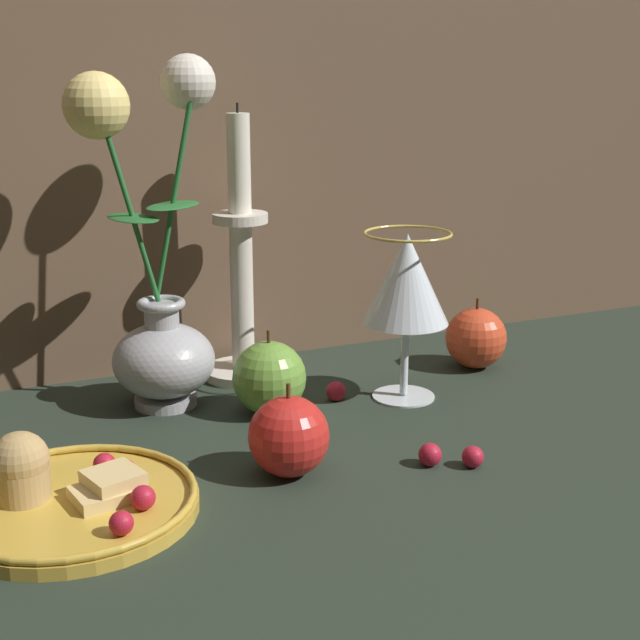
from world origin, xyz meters
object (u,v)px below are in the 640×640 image
(vase, at_px, (155,281))
(apple_near_glass, at_px, (289,436))
(candlestick, at_px, (243,279))
(apple_beside_vase, at_px, (476,338))
(wine_glass, at_px, (406,284))
(plate_with_pastries, at_px, (67,496))
(apple_at_table_edge, at_px, (269,378))

(vase, relative_size, apple_near_glass, 4.24)
(vase, bearing_deg, apple_near_glass, -73.86)
(candlestick, xyz_separation_m, apple_beside_vase, (0.24, -0.08, -0.07))
(apple_beside_vase, bearing_deg, vase, 175.09)
(wine_glass, relative_size, candlestick, 0.59)
(plate_with_pastries, height_order, apple_beside_vase, apple_beside_vase)
(apple_beside_vase, height_order, apple_near_glass, same)
(candlestick, height_order, apple_near_glass, candlestick)
(candlestick, distance_m, apple_near_glass, 0.26)
(apple_beside_vase, xyz_separation_m, apple_near_glass, (-0.29, -0.17, -0.00))
(apple_beside_vase, relative_size, apple_at_table_edge, 0.96)
(plate_with_pastries, xyz_separation_m, candlestick, (0.22, 0.24, 0.09))
(plate_with_pastries, xyz_separation_m, apple_beside_vase, (0.47, 0.16, 0.02))
(wine_glass, xyz_separation_m, apple_at_table_edge, (-0.14, 0.02, -0.08))
(vase, height_order, apple_near_glass, vase)
(apple_beside_vase, distance_m, apple_at_table_edge, 0.26)
(wine_glass, distance_m, apple_beside_vase, 0.15)
(wine_glass, relative_size, apple_at_table_edge, 2.03)
(vase, bearing_deg, apple_at_table_edge, -35.60)
(wine_glass, bearing_deg, apple_beside_vase, 23.10)
(vase, relative_size, apple_beside_vase, 4.21)
(vase, xyz_separation_m, apple_at_table_edge, (0.09, -0.06, -0.09))
(plate_with_pastries, bearing_deg, apple_near_glass, -1.95)
(candlestick, bearing_deg, apple_at_table_edge, -96.80)
(apple_near_glass, bearing_deg, vase, 106.14)
(candlestick, xyz_separation_m, apple_near_glass, (-0.05, -0.24, -0.07))
(vase, distance_m, plate_with_pastries, 0.25)
(apple_at_table_edge, bearing_deg, apple_beside_vase, 7.76)
(wine_glass, relative_size, apple_beside_vase, 2.13)
(wine_glass, bearing_deg, plate_with_pastries, -162.24)
(vase, distance_m, apple_beside_vase, 0.36)
(plate_with_pastries, height_order, wine_glass, wine_glass)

